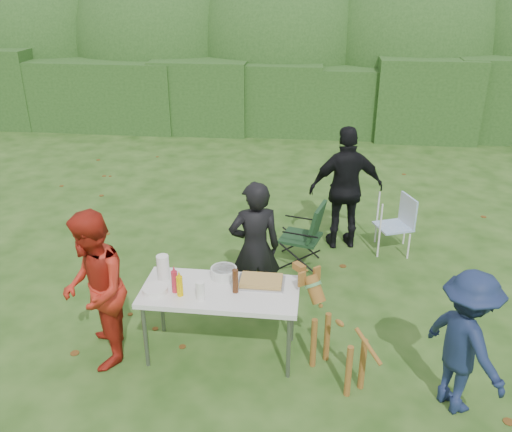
# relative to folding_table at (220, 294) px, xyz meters

# --- Properties ---
(ground) EXTENTS (80.00, 80.00, 0.00)m
(ground) POSITION_rel_folding_table_xyz_m (-0.23, 0.22, -0.69)
(ground) COLOR #1E4211
(hedge_row) EXTENTS (22.00, 1.40, 1.70)m
(hedge_row) POSITION_rel_folding_table_xyz_m (-0.23, 8.22, 0.16)
(hedge_row) COLOR #23471C
(hedge_row) RESTS_ON ground
(shrub_backdrop) EXTENTS (20.00, 2.60, 3.20)m
(shrub_backdrop) POSITION_rel_folding_table_xyz_m (-0.23, 9.82, 0.91)
(shrub_backdrop) COLOR #3D6628
(shrub_backdrop) RESTS_ON ground
(folding_table) EXTENTS (1.50, 0.70, 0.74)m
(folding_table) POSITION_rel_folding_table_xyz_m (0.00, 0.00, 0.00)
(folding_table) COLOR silver
(folding_table) RESTS_ON ground
(person_cook) EXTENTS (0.65, 0.52, 1.55)m
(person_cook) POSITION_rel_folding_table_xyz_m (0.24, 0.80, 0.09)
(person_cook) COLOR black
(person_cook) RESTS_ON ground
(person_red_jacket) EXTENTS (0.83, 0.92, 1.57)m
(person_red_jacket) POSITION_rel_folding_table_xyz_m (-1.15, -0.23, 0.10)
(person_red_jacket) COLOR #AC2416
(person_red_jacket) RESTS_ON ground
(person_black_puffy) EXTENTS (1.06, 0.62, 1.70)m
(person_black_puffy) POSITION_rel_folding_table_xyz_m (1.26, 2.51, 0.16)
(person_black_puffy) COLOR black
(person_black_puffy) RESTS_ON ground
(child) EXTENTS (0.86, 0.99, 1.33)m
(child) POSITION_rel_folding_table_xyz_m (2.16, -0.46, -0.02)
(child) COLOR #172344
(child) RESTS_ON ground
(dog) EXTENTS (0.93, 0.99, 0.92)m
(dog) POSITION_rel_folding_table_xyz_m (1.13, -0.22, -0.23)
(dog) COLOR brown
(dog) RESTS_ON ground
(camping_chair) EXTENTS (0.67, 0.67, 0.87)m
(camping_chair) POSITION_rel_folding_table_xyz_m (0.69, 1.90, -0.25)
(camping_chair) COLOR #18351C
(camping_chair) RESTS_ON ground
(lawn_chair) EXTENTS (0.60, 0.60, 0.79)m
(lawn_chair) POSITION_rel_folding_table_xyz_m (1.91, 2.43, -0.29)
(lawn_chair) COLOR #3E77B9
(lawn_chair) RESTS_ON ground
(food_tray) EXTENTS (0.45, 0.30, 0.02)m
(food_tray) POSITION_rel_folding_table_xyz_m (0.38, 0.15, 0.06)
(food_tray) COLOR #B7B7BA
(food_tray) RESTS_ON folding_table
(focaccia_bread) EXTENTS (0.40, 0.26, 0.04)m
(focaccia_bread) POSITION_rel_folding_table_xyz_m (0.38, 0.15, 0.09)
(focaccia_bread) COLOR tan
(focaccia_bread) RESTS_ON food_tray
(mustard_bottle) EXTENTS (0.06, 0.06, 0.20)m
(mustard_bottle) POSITION_rel_folding_table_xyz_m (-0.35, -0.14, 0.15)
(mustard_bottle) COLOR #E8BB00
(mustard_bottle) RESTS_ON folding_table
(ketchup_bottle) EXTENTS (0.06, 0.06, 0.22)m
(ketchup_bottle) POSITION_rel_folding_table_xyz_m (-0.41, -0.09, 0.16)
(ketchup_bottle) COLOR #B52133
(ketchup_bottle) RESTS_ON folding_table
(beer_bottle) EXTENTS (0.06, 0.06, 0.24)m
(beer_bottle) POSITION_rel_folding_table_xyz_m (0.15, -0.03, 0.17)
(beer_bottle) COLOR #47230F
(beer_bottle) RESTS_ON folding_table
(paper_towel_roll) EXTENTS (0.12, 0.12, 0.26)m
(paper_towel_roll) POSITION_rel_folding_table_xyz_m (-0.58, 0.12, 0.18)
(paper_towel_roll) COLOR white
(paper_towel_roll) RESTS_ON folding_table
(cup_stack) EXTENTS (0.08, 0.08, 0.18)m
(cup_stack) POSITION_rel_folding_table_xyz_m (-0.15, -0.18, 0.14)
(cup_stack) COLOR white
(cup_stack) RESTS_ON folding_table
(pasta_bowl) EXTENTS (0.26, 0.26, 0.10)m
(pasta_bowl) POSITION_rel_folding_table_xyz_m (-0.00, 0.23, 0.10)
(pasta_bowl) COLOR silver
(pasta_bowl) RESTS_ON folding_table
(plate_stack) EXTENTS (0.24, 0.24, 0.05)m
(plate_stack) POSITION_rel_folding_table_xyz_m (-0.60, -0.12, 0.08)
(plate_stack) COLOR white
(plate_stack) RESTS_ON folding_table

